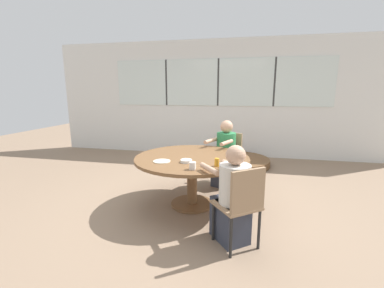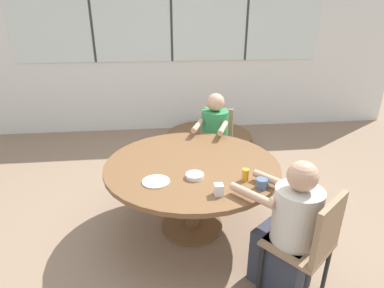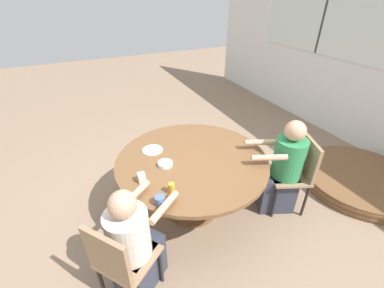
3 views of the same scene
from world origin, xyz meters
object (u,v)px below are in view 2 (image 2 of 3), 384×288
chair_for_woman_green_shirt (312,241)px  bowl_white_shallow (195,176)px  milk_carton_small (219,190)px  folded_table_stack (208,138)px  person_woman_green_shirt (288,235)px  chair_for_man_blue_shirt (216,137)px  coffee_mug (262,184)px  juice_glass (245,175)px  person_man_blue_shirt (214,144)px

chair_for_woman_green_shirt → bowl_white_shallow: (-0.72, 0.63, 0.20)m
milk_carton_small → bowl_white_shallow: (-0.14, 0.28, -0.03)m
bowl_white_shallow → folded_table_stack: bowl_white_shallow is taller
person_woman_green_shirt → folded_table_stack: 2.99m
chair_for_man_blue_shirt → person_woman_green_shirt: bearing=117.3°
milk_carton_small → bowl_white_shallow: 0.31m
chair_for_woman_green_shirt → bowl_white_shallow: size_ratio=5.96×
chair_for_woman_green_shirt → chair_for_man_blue_shirt: size_ratio=1.00×
person_woman_green_shirt → folded_table_stack: (-0.07, 2.96, -0.40)m
chair_for_woman_green_shirt → person_woman_green_shirt: person_woman_green_shirt is taller
chair_for_woman_green_shirt → person_woman_green_shirt: 0.18m
milk_carton_small → coffee_mug: bearing=9.3°
juice_glass → folded_table_stack: bearing=86.7°
bowl_white_shallow → folded_table_stack: bearing=77.6°
bowl_white_shallow → coffee_mug: bearing=-24.4°
person_man_blue_shirt → bowl_white_shallow: (-0.39, -1.20, 0.22)m
person_woman_green_shirt → bowl_white_shallow: (-0.61, 0.50, 0.25)m
coffee_mug → folded_table_stack: 2.77m
chair_for_man_blue_shirt → person_man_blue_shirt: (-0.06, -0.16, -0.03)m
person_woman_green_shirt → person_man_blue_shirt: bearing=60.1°
person_woman_green_shirt → juice_glass: 0.54m
person_woman_green_shirt → person_man_blue_shirt: size_ratio=0.96×
chair_for_woman_green_shirt → chair_for_man_blue_shirt: (-0.27, 1.99, 0.00)m
chair_for_man_blue_shirt → bowl_white_shallow: chair_for_man_blue_shirt is taller
coffee_mug → bowl_white_shallow: size_ratio=0.63×
chair_for_woman_green_shirt → person_woman_green_shirt: (-0.10, 0.13, -0.05)m
chair_for_man_blue_shirt → coffee_mug: 1.60m
chair_for_woman_green_shirt → person_woman_green_shirt: bearing=90.0°
chair_for_man_blue_shirt → milk_carton_small: (-0.31, -1.64, 0.22)m
person_woman_green_shirt → coffee_mug: (-0.12, 0.27, 0.27)m
person_woman_green_shirt → milk_carton_small: size_ratio=12.16×
coffee_mug → milk_carton_small: size_ratio=1.06×
folded_table_stack → person_woman_green_shirt: bearing=-88.7°
bowl_white_shallow → chair_for_woman_green_shirt: bearing=-41.4°
coffee_mug → juice_glass: bearing=123.6°
chair_for_woman_green_shirt → coffee_mug: chair_for_woman_green_shirt is taller
person_woman_green_shirt → juice_glass: (-0.21, 0.41, 0.28)m
coffee_mug → milk_carton_small: milk_carton_small is taller
chair_for_woman_green_shirt → juice_glass: bearing=82.8°
coffee_mug → juice_glass: 0.16m
chair_for_woman_green_shirt → juice_glass: (-0.32, 0.54, 0.23)m
coffee_mug → bowl_white_shallow: (-0.49, 0.22, -0.02)m
chair_for_woman_green_shirt → folded_table_stack: bearing=55.7°
juice_glass → coffee_mug: bearing=-56.4°
chair_for_woman_green_shirt → milk_carton_small: (-0.57, 0.35, 0.22)m
person_woman_green_shirt → coffee_mug: size_ratio=11.48×
person_woman_green_shirt → milk_carton_small: 0.59m
coffee_mug → bowl_white_shallow: coffee_mug is taller
chair_for_woman_green_shirt → bowl_white_shallow: chair_for_woman_green_shirt is taller
chair_for_man_blue_shirt → juice_glass: (-0.05, -1.45, 0.23)m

